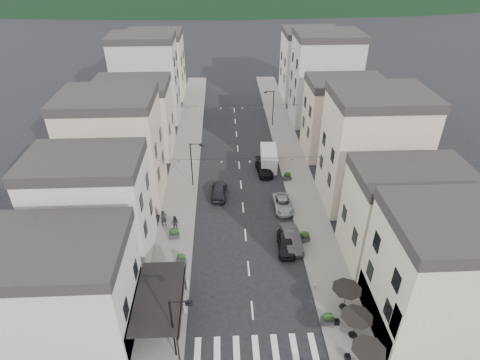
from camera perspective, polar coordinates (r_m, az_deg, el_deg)
The scene contains 27 objects.
sidewalk_left at distance 56.50m, azimuth -7.79°, elevation 2.48°, with size 4.00×76.00×0.12m, color slate.
sidewalk_right at distance 57.06m, azimuth 7.39°, elevation 2.83°, with size 4.00×76.00×0.12m, color slate.
boutique_building at distance 34.92m, azimuth -25.16°, elevation -14.32°, with size 12.00×8.00×8.00m, color #BBB7AB.
bistro_building at distance 35.04m, azimuth 27.18°, elevation -12.50°, with size 10.00×8.00×10.00m, color #B5AD90.
boutique_awning at distance 33.31m, azimuth -11.07°, elevation -16.01°, with size 3.77×7.50×3.28m.
buildings_row_left at distance 60.16m, azimuth -14.58°, elevation 10.01°, with size 10.20×54.16×14.00m.
buildings_row_right at distance 60.07m, azimuth 13.82°, elevation 10.29°, with size 10.20×54.16×14.50m.
cafe_terrace at distance 33.54m, azimuth 16.23°, elevation -18.47°, with size 2.50×8.10×2.53m.
streetlamp_left_near at distance 30.74m, azimuth -9.09°, elevation -19.46°, with size 1.70×0.56×6.00m.
streetlamp_left_far at distance 49.37m, azimuth -6.63°, elevation 2.81°, with size 1.70×0.56×6.00m.
streetlamp_right_far at distance 66.05m, azimuth 4.51°, elevation 10.64°, with size 1.70×0.56×6.00m.
bollards at distance 35.34m, azimuth 1.83°, elevation -18.20°, with size 11.66×10.26×0.60m.
bunting_near at distance 44.84m, azimuth 0.39°, elevation 2.70°, with size 19.00×0.28×0.62m.
bunting_far at distance 59.31m, azimuth -0.43°, elevation 10.24°, with size 19.00×0.28×0.62m.
parked_car_a at distance 41.20m, azimuth 6.55°, elevation -8.96°, with size 1.68×4.17×1.42m, color black.
parked_car_b at distance 41.77m, azimuth 7.31°, elevation -8.26°, with size 1.62×4.64×1.53m, color #39393B.
parked_car_c at distance 46.79m, azimuth 6.10°, elevation -3.43°, with size 2.04×4.43×1.23m, color gray.
parked_car_d at distance 53.52m, azimuth 3.44°, elevation 1.70°, with size 1.86×4.58×1.33m, color black.
parked_car_e at distance 48.69m, azimuth -3.02°, elevation -1.51°, with size 1.79×4.45×1.52m, color black.
delivery_van at distance 54.87m, azimuth 4.09°, elevation 3.21°, with size 2.49×5.52×2.58m.
pedestrian_a at distance 44.41m, azimuth -10.80°, elevation -5.34°, with size 0.69×0.45×1.89m, color black.
pedestrian_b at distance 43.65m, azimuth -9.17°, elevation -6.06°, with size 0.83×0.65×1.71m, color #24202B.
planter_la at distance 39.93m, azimuth -8.38°, elevation -10.93°, with size 0.99×0.74×0.99m.
planter_lb at distance 42.73m, azimuth -9.36°, elevation -7.49°, with size 1.13×0.69×1.20m.
planter_ra at distance 35.18m, azimuth 12.35°, elevation -18.74°, with size 1.23×0.87×1.24m.
planter_rb at distance 42.25m, azimuth 9.14°, elevation -7.95°, with size 1.28×1.03×1.26m.
planter_rc at distance 51.98m, azimuth 6.72°, elevation 0.56°, with size 1.16×0.83×1.16m.
Camera 1 is at (-2.12, -17.10, 27.51)m, focal length 30.00 mm.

